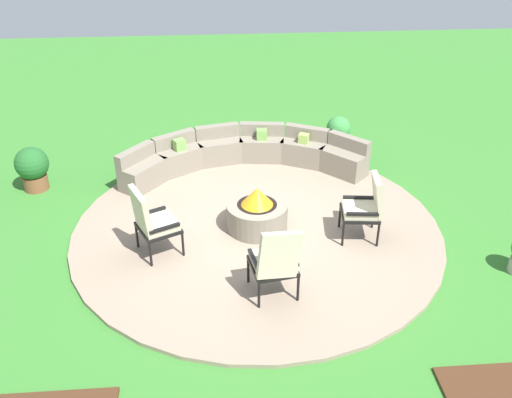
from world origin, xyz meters
The scene contains 9 objects.
ground_plane centered at (0.00, 0.00, 0.00)m, with size 24.00×24.00×0.00m, color #387A2D.
patio_circle centered at (0.00, 0.00, 0.03)m, with size 5.67×5.67×0.06m, color gray.
fire_pit centered at (0.00, 0.00, 0.33)m, with size 0.94×0.94×0.69m.
curved_stone_bench centered at (-0.10, 2.02, 0.34)m, with size 4.45×1.62×0.68m.
lounge_chair_front_left centered at (-1.53, -0.56, 0.62)m, with size 0.73×0.75×1.07m.
lounge_chair_front_right centered at (0.10, -1.63, 0.61)m, with size 0.66×0.67×1.09m.
lounge_chair_back_left centered at (1.58, -0.38, 0.60)m, with size 0.65×0.59×1.02m.
potted_plant_0 centered at (-3.75, 1.63, 0.42)m, with size 0.57×0.57×0.78m.
potted_plant_1 centered at (1.80, 2.64, 0.41)m, with size 0.47×0.47×0.76m.
Camera 1 is at (-0.60, -7.35, 4.90)m, focal length 39.83 mm.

